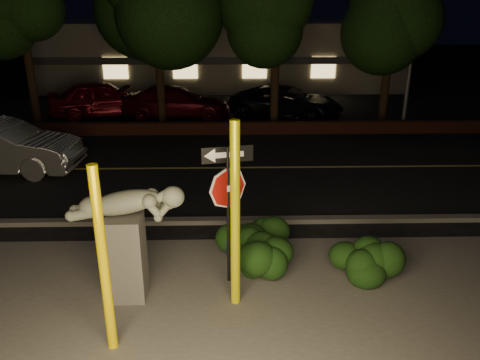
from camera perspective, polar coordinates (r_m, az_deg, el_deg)
name	(u,v)px	position (r m, az deg, el deg)	size (l,w,h in m)	color
ground	(216,143)	(18.28, -2.90, 4.56)	(90.00, 90.00, 0.00)	black
patio	(201,324)	(8.31, -4.78, -17.08)	(14.00, 6.00, 0.02)	#4C4944
road	(214,168)	(15.42, -3.17, 1.46)	(80.00, 8.00, 0.01)	black
lane_marking	(214,168)	(15.42, -3.17, 1.51)	(80.00, 0.12, 0.01)	tan
curb	(209,221)	(11.61, -3.74, -4.99)	(80.00, 0.25, 0.12)	#4C4944
brick_wall	(217,128)	(19.47, -2.83, 6.33)	(40.00, 0.35, 0.50)	#471F17
parking_lot	(219,106)	(25.08, -2.52, 9.04)	(40.00, 12.00, 0.01)	black
building	(221,52)	(32.69, -2.32, 15.32)	(22.00, 10.20, 4.00)	#72685B
yellow_pole_left	(103,263)	(7.25, -16.30, -9.67)	(0.15, 0.15, 3.06)	#FBD800
yellow_pole_right	(235,218)	(7.93, -0.59, -4.63)	(0.17, 0.17, 3.39)	#D5D208
signpost	(228,189)	(8.46, -1.48, -1.05)	(0.92, 0.22, 2.75)	black
sculpture	(127,231)	(8.50, -13.66, -6.11)	(2.02, 0.64, 2.17)	#4C4944
hedge_center	(257,235)	(9.96, 2.03, -6.71)	(1.93, 0.90, 1.00)	black
hedge_right	(275,252)	(9.31, 4.32, -8.71)	(1.60, 0.86, 1.05)	black
hedge_far_right	(375,252)	(9.58, 16.08, -8.42)	(1.60, 1.00, 1.11)	black
parked_car_red	(103,99)	(23.39, -16.33, 9.48)	(2.00, 4.97, 1.69)	maroon
parked_car_darkred	(176,102)	(22.47, -7.84, 9.38)	(2.05, 5.05, 1.46)	#450811
parked_car_dark	(286,102)	(22.35, 5.64, 9.41)	(2.43, 5.26, 1.46)	black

